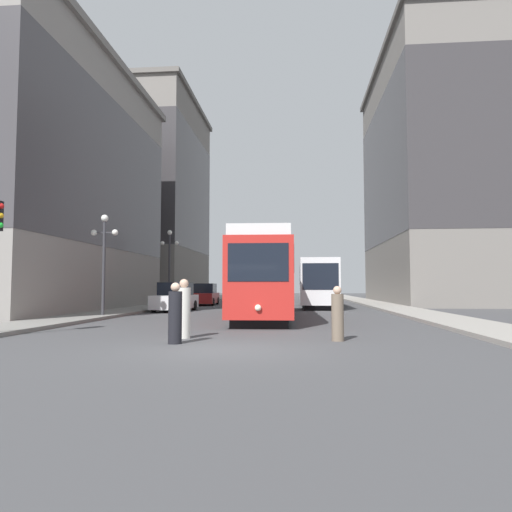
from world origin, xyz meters
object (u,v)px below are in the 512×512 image
at_px(transit_bus, 317,282).
at_px(parked_car_left_near, 175,298).
at_px(lamp_post_left_near, 104,248).
at_px(parked_car_left_mid, 205,295).
at_px(streetcar, 265,276).
at_px(pedestrian_on_sidewalk, 184,311).
at_px(pedestrian_crossing_near, 175,315).
at_px(lamp_post_left_far, 169,256).
at_px(pedestrian_crossing_far, 338,315).

distance_m(transit_bus, parked_car_left_near, 11.67).
height_order(transit_bus, lamp_post_left_near, lamp_post_left_near).
xyz_separation_m(parked_car_left_mid, lamp_post_left_near, (-1.90, -16.54, 2.64)).
distance_m(streetcar, parked_car_left_near, 8.40).
xyz_separation_m(transit_bus, lamp_post_left_near, (-11.14, -13.77, 1.54)).
xyz_separation_m(parked_car_left_near, pedestrian_on_sidewalk, (4.32, -15.39, -0.01)).
relative_size(parked_car_left_mid, pedestrian_on_sidewalk, 2.54).
bearing_deg(lamp_post_left_near, pedestrian_crossing_near, -57.76).
distance_m(transit_bus, pedestrian_crossing_near, 24.30).
distance_m(pedestrian_on_sidewalk, lamp_post_left_far, 21.85).
height_order(parked_car_left_mid, pedestrian_on_sidewalk, parked_car_left_mid).
height_order(pedestrian_crossing_near, pedestrian_crossing_far, pedestrian_crossing_near).
xyz_separation_m(transit_bus, lamp_post_left_far, (-11.14, -1.70, 1.93)).
bearing_deg(streetcar, pedestrian_crossing_near, -100.58).
bearing_deg(lamp_post_left_near, lamp_post_left_far, 90.00).
relative_size(parked_car_left_near, pedestrian_crossing_far, 3.14).
xyz_separation_m(streetcar, pedestrian_on_sidewalk, (-1.80, -9.78, -1.27)).
xyz_separation_m(parked_car_left_near, lamp_post_left_far, (-1.90, 5.34, 3.03)).
bearing_deg(lamp_post_left_far, streetcar, -53.74).
bearing_deg(lamp_post_left_far, transit_bus, 8.69).
bearing_deg(lamp_post_left_far, lamp_post_left_near, -90.00).
bearing_deg(lamp_post_left_near, streetcar, 7.98).
relative_size(streetcar, lamp_post_left_far, 2.48).
relative_size(parked_car_left_near, lamp_post_left_near, 0.98).
height_order(parked_car_left_near, pedestrian_crossing_near, parked_car_left_near).
distance_m(parked_car_left_near, pedestrian_crossing_near, 17.33).
xyz_separation_m(parked_car_left_mid, lamp_post_left_far, (-1.90, -4.46, 3.03)).
distance_m(lamp_post_left_near, lamp_post_left_far, 12.08).
height_order(transit_bus, pedestrian_on_sidewalk, transit_bus).
bearing_deg(pedestrian_on_sidewalk, lamp_post_left_near, -77.26).
height_order(pedestrian_crossing_far, pedestrian_on_sidewalk, pedestrian_on_sidewalk).
height_order(streetcar, lamp_post_left_near, lamp_post_left_near).
relative_size(pedestrian_on_sidewalk, lamp_post_left_far, 0.31).
bearing_deg(pedestrian_crossing_far, streetcar, 31.01).
height_order(parked_car_left_near, lamp_post_left_near, lamp_post_left_near).
height_order(streetcar, pedestrian_crossing_near, streetcar).
relative_size(streetcar, parked_car_left_mid, 3.09).
bearing_deg(streetcar, lamp_post_left_far, 124.39).
bearing_deg(lamp_post_left_near, parked_car_left_near, 74.23).
height_order(parked_car_left_mid, lamp_post_left_far, lamp_post_left_far).
bearing_deg(pedestrian_crossing_far, parked_car_left_near, 45.14).
bearing_deg(transit_bus, pedestrian_crossing_near, -101.43).
height_order(pedestrian_on_sidewalk, lamp_post_left_far, lamp_post_left_far).
distance_m(parked_car_left_near, parked_car_left_mid, 9.80).
bearing_deg(pedestrian_crossing_near, parked_car_left_mid, 124.00).
height_order(parked_car_left_near, pedestrian_on_sidewalk, parked_car_left_near).
bearing_deg(pedestrian_crossing_far, transit_bus, 14.74).
bearing_deg(transit_bus, pedestrian_crossing_far, -90.79).
distance_m(streetcar, lamp_post_left_near, 8.22).
relative_size(parked_car_left_mid, lamp_post_left_near, 0.91).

